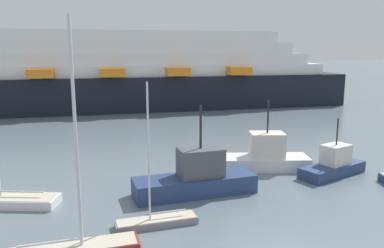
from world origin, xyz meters
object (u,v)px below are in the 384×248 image
(sailboat_1, at_px, (156,219))
(fishing_boat_1, at_px, (196,178))
(fishing_boat_0, at_px, (263,156))
(sailboat_2, at_px, (8,198))
(fishing_boat_2, at_px, (333,165))
(cruise_ship, at_px, (46,75))

(sailboat_1, relative_size, fishing_boat_1, 0.96)
(fishing_boat_0, bearing_deg, sailboat_2, -158.11)
(sailboat_2, bearing_deg, fishing_boat_1, -167.98)
(sailboat_2, distance_m, fishing_boat_1, 12.15)
(fishing_boat_0, xyz_separation_m, fishing_boat_2, (4.53, -3.04, -0.21))
(sailboat_1, distance_m, sailboat_2, 10.09)
(cruise_ship, bearing_deg, fishing_boat_0, -60.88)
(sailboat_1, xyz_separation_m, fishing_boat_0, (10.58, 7.88, 0.67))
(sailboat_2, bearing_deg, sailboat_1, 165.99)
(sailboat_2, bearing_deg, fishing_boat_2, -162.59)
(sailboat_2, distance_m, fishing_boat_0, 19.19)
(fishing_boat_2, relative_size, cruise_ship, 0.06)
(fishing_boat_0, bearing_deg, sailboat_1, -128.55)
(sailboat_1, relative_size, cruise_ship, 0.08)
(sailboat_2, height_order, fishing_boat_2, sailboat_2)
(fishing_boat_1, relative_size, fishing_boat_2, 1.34)
(sailboat_1, height_order, fishing_boat_2, sailboat_1)
(fishing_boat_0, bearing_deg, fishing_boat_2, -19.07)
(fishing_boat_2, bearing_deg, fishing_boat_1, 166.00)
(sailboat_1, xyz_separation_m, cruise_ship, (-8.72, 46.33, 5.29))
(fishing_boat_1, height_order, cruise_ship, cruise_ship)
(cruise_ship, bearing_deg, fishing_boat_2, -57.66)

